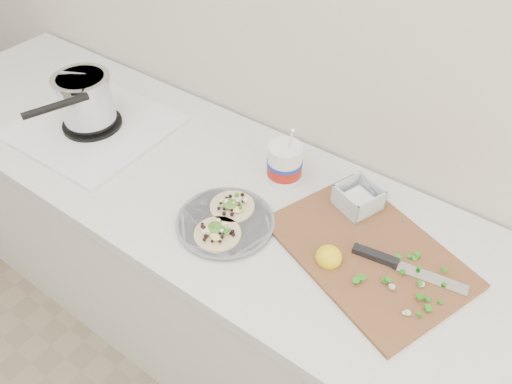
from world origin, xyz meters
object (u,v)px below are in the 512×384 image
Objects in this scene: taco_plate at (225,220)px; tub at (285,162)px; cutboard at (369,244)px; stove at (89,109)px.

taco_plate is 0.25m from tub.
taco_plate is at bearing -136.73° from cutboard.
cutboard is (0.98, 0.07, -0.06)m from stove.
stove reaches higher than taco_plate.
stove is 0.68m from tub.
tub is at bearing 83.16° from taco_plate.
stove is 0.85× the size of cutboard.
stove is 1.82× the size of taco_plate.
tub is 0.40× the size of cutboard.
stove is 0.64m from taco_plate.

